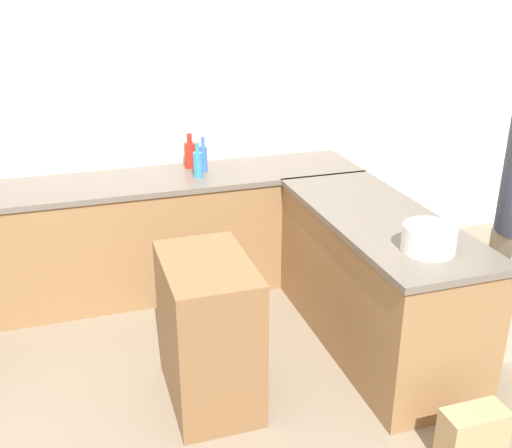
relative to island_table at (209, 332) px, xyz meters
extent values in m
cube|color=white|center=(0.01, 1.76, 0.92)|extent=(8.00, 0.06, 2.70)
cube|color=olive|center=(0.01, 1.41, 0.00)|extent=(2.96, 0.63, 0.86)
cube|color=#6B6056|center=(0.01, 1.41, 0.45)|extent=(2.99, 0.66, 0.04)
cube|color=olive|center=(1.16, 0.24, 0.00)|extent=(0.66, 1.72, 0.86)
cube|color=#6B6056|center=(1.16, 0.24, 0.45)|extent=(0.69, 1.75, 0.04)
cube|color=brown|center=(0.00, 0.00, 0.00)|extent=(0.46, 0.73, 0.87)
cylinder|color=white|center=(1.15, -0.30, 0.54)|extent=(0.29, 0.29, 0.15)
cylinder|color=#338CBF|center=(0.26, 1.34, 0.56)|extent=(0.07, 0.07, 0.19)
cylinder|color=#338CBF|center=(0.26, 1.34, 0.69)|extent=(0.03, 0.03, 0.07)
cylinder|color=#386BB7|center=(0.33, 1.45, 0.57)|extent=(0.06, 0.06, 0.19)
cylinder|color=#386BB7|center=(0.33, 1.45, 0.70)|extent=(0.03, 0.03, 0.08)
cylinder|color=red|center=(0.25, 1.59, 0.57)|extent=(0.09, 0.09, 0.19)
cylinder|color=red|center=(0.25, 1.59, 0.70)|extent=(0.04, 0.04, 0.08)
cube|color=tan|center=(1.13, -0.89, -0.28)|extent=(0.33, 0.16, 0.30)
camera|label=1|loc=(-0.62, -2.80, 1.84)|focal=42.00mm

